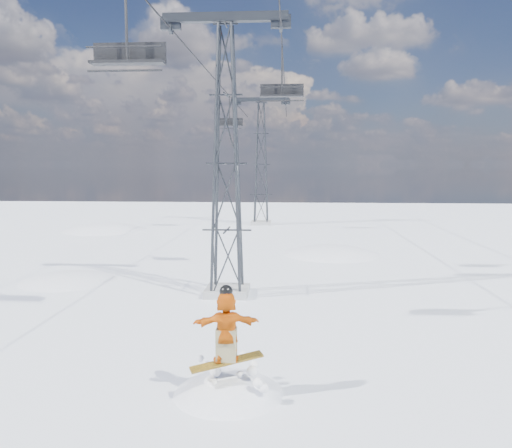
% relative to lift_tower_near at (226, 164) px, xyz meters
% --- Properties ---
extents(ground, '(120.00, 120.00, 0.00)m').
position_rel_lift_tower_near_xyz_m(ground, '(-0.80, -8.00, -5.47)').
color(ground, white).
rests_on(ground, ground).
extents(snow_terrain, '(39.00, 37.00, 22.00)m').
position_rel_lift_tower_near_xyz_m(snow_terrain, '(-5.57, 13.24, -15.06)').
color(snow_terrain, white).
rests_on(snow_terrain, ground).
extents(lift_tower_near, '(5.20, 1.80, 11.43)m').
position_rel_lift_tower_near_xyz_m(lift_tower_near, '(0.00, 0.00, 0.00)').
color(lift_tower_near, '#999999').
rests_on(lift_tower_near, ground).
extents(lift_tower_far, '(5.20, 1.80, 11.43)m').
position_rel_lift_tower_near_xyz_m(lift_tower_far, '(0.00, 25.00, 0.00)').
color(lift_tower_far, '#999999').
rests_on(lift_tower_far, ground).
extents(haul_cables, '(4.46, 51.00, 0.06)m').
position_rel_lift_tower_near_xyz_m(haul_cables, '(0.00, 11.50, 5.38)').
color(haul_cables, black).
rests_on(haul_cables, ground).
extents(lift_chair_near, '(2.20, 0.63, 2.73)m').
position_rel_lift_tower_near_xyz_m(lift_chair_near, '(-2.20, -5.52, 3.20)').
color(lift_chair_near, black).
rests_on(lift_chair_near, ground).
extents(lift_chair_mid, '(2.02, 0.58, 2.51)m').
position_rel_lift_tower_near_xyz_m(lift_chair_mid, '(2.20, 3.33, 3.37)').
color(lift_chair_mid, black).
rests_on(lift_chair_mid, ground).
extents(lift_chair_far, '(2.09, 0.60, 2.59)m').
position_rel_lift_tower_near_xyz_m(lift_chair_far, '(-2.20, 19.58, 3.31)').
color(lift_chair_far, black).
rests_on(lift_chair_far, ground).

